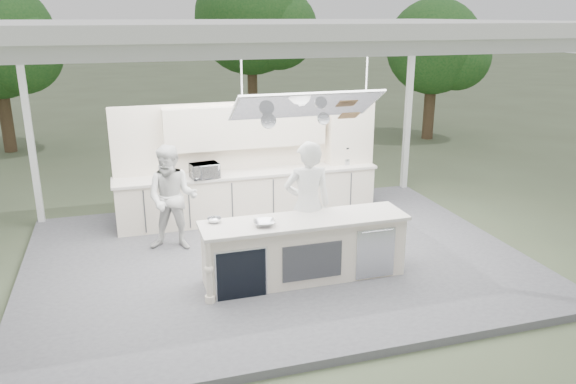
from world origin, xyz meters
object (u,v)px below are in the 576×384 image
object	(u,v)px
head_chef	(308,205)
sous_chef	(172,198)
back_counter	(249,195)
demo_island	(303,249)

from	to	relation	value
head_chef	sous_chef	world-z (taller)	head_chef
back_counter	head_chef	distance (m)	2.48
demo_island	head_chef	xyz separation A→B (m)	(0.20, 0.42, 0.54)
head_chef	sous_chef	bearing A→B (deg)	-27.73
back_counter	sous_chef	world-z (taller)	sous_chef
demo_island	sous_chef	distance (m)	2.48
back_counter	sous_chef	size ratio (longest dim) A/B	2.82
back_counter	sous_chef	bearing A→B (deg)	-145.09
demo_island	back_counter	size ratio (longest dim) A/B	0.61
demo_island	head_chef	bearing A→B (deg)	64.27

